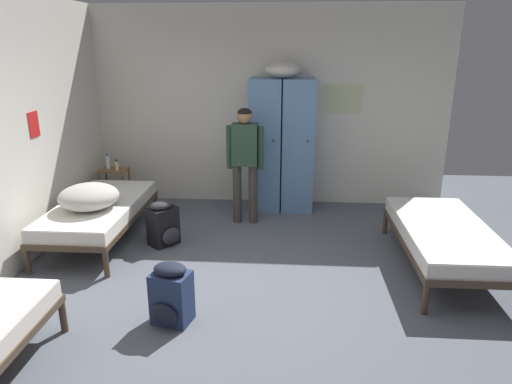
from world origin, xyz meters
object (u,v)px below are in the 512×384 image
at_px(water_bottle, 108,162).
at_px(locker_bank, 282,142).
at_px(bed_left_rear, 99,211).
at_px(backpack_black, 163,224).
at_px(bed_right, 445,235).
at_px(person_traveler, 245,155).
at_px(shelf_unit, 115,184).
at_px(bedding_heap, 89,197).
at_px(backpack_navy, 171,295).
at_px(lotion_bottle, 117,165).

bearing_deg(water_bottle, locker_bank, 2.82).
distance_m(bed_left_rear, backpack_black, 0.81).
height_order(locker_bank, bed_right, locker_bank).
xyz_separation_m(locker_bank, bed_right, (1.76, -1.80, -0.59)).
bearing_deg(bed_left_rear, person_traveler, 22.96).
bearing_deg(person_traveler, shelf_unit, 166.35).
bearing_deg(bed_right, bedding_heap, 176.47).
bearing_deg(locker_bank, bedding_heap, -144.29).
bearing_deg(bedding_heap, shelf_unit, 99.82).
height_order(person_traveler, backpack_navy, person_traveler).
bearing_deg(backpack_navy, shelf_unit, 118.29).
bearing_deg(shelf_unit, lotion_bottle, -29.74).
bearing_deg(backpack_navy, locker_bank, 73.77).
relative_size(shelf_unit, person_traveler, 0.37).
bearing_deg(water_bottle, bedding_heap, -77.25).
bearing_deg(bedding_heap, lotion_bottle, 97.25).
xyz_separation_m(shelf_unit, backpack_navy, (1.54, -2.86, -0.09)).
distance_m(locker_bank, bed_left_rear, 2.61).
bearing_deg(shelf_unit, backpack_black, -50.36).
distance_m(shelf_unit, bed_right, 4.49).
relative_size(shelf_unit, lotion_bottle, 3.69).
height_order(backpack_navy, backpack_black, same).
relative_size(bedding_heap, water_bottle, 2.99).
xyz_separation_m(person_traveler, water_bottle, (-2.03, 0.49, -0.25)).
bearing_deg(person_traveler, locker_bank, 53.21).
height_order(person_traveler, backpack_black, person_traveler).
relative_size(person_traveler, backpack_black, 2.78).
height_order(person_traveler, lotion_bottle, person_traveler).
bearing_deg(lotion_bottle, bed_left_rear, -81.14).
distance_m(bedding_heap, water_bottle, 1.47).
bearing_deg(water_bottle, bed_right, -21.53).
xyz_separation_m(water_bottle, backpack_black, (1.13, -1.29, -0.41)).
distance_m(bed_left_rear, bedding_heap, 0.33).
height_order(locker_bank, backpack_black, locker_bank).
bearing_deg(bed_left_rear, backpack_black, -5.27).
xyz_separation_m(bed_left_rear, person_traveler, (1.70, 0.72, 0.54)).
bearing_deg(backpack_black, lotion_bottle, 128.60).
bearing_deg(lotion_bottle, person_traveler, -12.99).
relative_size(water_bottle, backpack_navy, 0.41).
relative_size(locker_bank, bedding_heap, 3.06).
distance_m(shelf_unit, backpack_black, 1.65).
height_order(shelf_unit, bed_right, shelf_unit).
bearing_deg(bed_right, bed_left_rear, 173.27).
relative_size(locker_bank, lotion_bottle, 13.41).
xyz_separation_m(locker_bank, person_traveler, (-0.46, -0.62, -0.05)).
bearing_deg(lotion_bottle, locker_bank, 4.46).
bearing_deg(backpack_black, bed_left_rear, 174.73).
relative_size(bed_left_rear, backpack_navy, 3.45).
bearing_deg(bedding_heap, locker_bank, 35.71).
distance_m(locker_bank, water_bottle, 2.51).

